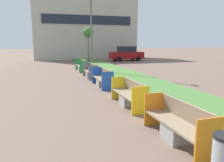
{
  "coord_description": "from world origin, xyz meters",
  "views": [
    {
      "loc": [
        -2.04,
        3.62,
        2.34
      ],
      "look_at": [
        0.9,
        12.98,
        0.6
      ],
      "focal_mm": 35.0,
      "sensor_mm": 36.0,
      "label": 1
    }
  ],
  "objects_px": {
    "bench_yellow_frame": "(129,96)",
    "street_lamp_post": "(91,9)",
    "bench_orange_frame": "(177,126)",
    "bench_green_frame": "(82,67)",
    "parked_car_distant": "(126,54)",
    "bench_grey_frame": "(91,72)",
    "sapling_tree_far": "(88,33)",
    "bench_blue_frame": "(103,80)"
  },
  "relations": [
    {
      "from": "bench_blue_frame",
      "to": "bench_orange_frame",
      "type": "bearing_deg",
      "value": -90.0
    },
    {
      "from": "bench_yellow_frame",
      "to": "bench_green_frame",
      "type": "xyz_separation_m",
      "value": [
        0.0,
        10.45,
        0.0
      ]
    },
    {
      "from": "bench_blue_frame",
      "to": "bench_green_frame",
      "type": "height_order",
      "value": "same"
    },
    {
      "from": "bench_yellow_frame",
      "to": "street_lamp_post",
      "type": "bearing_deg",
      "value": 86.25
    },
    {
      "from": "bench_orange_frame",
      "to": "bench_blue_frame",
      "type": "relative_size",
      "value": 1.02
    },
    {
      "from": "bench_yellow_frame",
      "to": "bench_grey_frame",
      "type": "relative_size",
      "value": 1.08
    },
    {
      "from": "bench_orange_frame",
      "to": "street_lamp_post",
      "type": "height_order",
      "value": "street_lamp_post"
    },
    {
      "from": "bench_yellow_frame",
      "to": "parked_car_distant",
      "type": "bearing_deg",
      "value": 69.15
    },
    {
      "from": "bench_yellow_frame",
      "to": "bench_green_frame",
      "type": "distance_m",
      "value": 10.45
    },
    {
      "from": "bench_blue_frame",
      "to": "street_lamp_post",
      "type": "bearing_deg",
      "value": 83.71
    },
    {
      "from": "bench_grey_frame",
      "to": "parked_car_distant",
      "type": "relative_size",
      "value": 0.48
    },
    {
      "from": "bench_green_frame",
      "to": "parked_car_distant",
      "type": "relative_size",
      "value": 0.55
    },
    {
      "from": "bench_green_frame",
      "to": "parked_car_distant",
      "type": "distance_m",
      "value": 11.17
    },
    {
      "from": "bench_yellow_frame",
      "to": "street_lamp_post",
      "type": "xyz_separation_m",
      "value": [
        0.61,
        9.33,
        4.41
      ]
    },
    {
      "from": "bench_blue_frame",
      "to": "parked_car_distant",
      "type": "xyz_separation_m",
      "value": [
        7.22,
        15.16,
        0.54
      ]
    },
    {
      "from": "bench_yellow_frame",
      "to": "bench_blue_frame",
      "type": "xyz_separation_m",
      "value": [
        -0.0,
        3.78,
        -0.0
      ]
    },
    {
      "from": "street_lamp_post",
      "to": "parked_car_distant",
      "type": "bearing_deg",
      "value": 55.52
    },
    {
      "from": "bench_yellow_frame",
      "to": "bench_green_frame",
      "type": "bearing_deg",
      "value": 89.99
    },
    {
      "from": "bench_blue_frame",
      "to": "bench_grey_frame",
      "type": "height_order",
      "value": "same"
    },
    {
      "from": "bench_grey_frame",
      "to": "bench_green_frame",
      "type": "bearing_deg",
      "value": 89.94
    },
    {
      "from": "bench_green_frame",
      "to": "sapling_tree_far",
      "type": "bearing_deg",
      "value": 74.29
    },
    {
      "from": "street_lamp_post",
      "to": "sapling_tree_far",
      "type": "relative_size",
      "value": 2.18
    },
    {
      "from": "bench_yellow_frame",
      "to": "bench_blue_frame",
      "type": "bearing_deg",
      "value": 90.0
    },
    {
      "from": "bench_orange_frame",
      "to": "street_lamp_post",
      "type": "bearing_deg",
      "value": 87.19
    },
    {
      "from": "bench_yellow_frame",
      "to": "street_lamp_post",
      "type": "distance_m",
      "value": 10.34
    },
    {
      "from": "bench_orange_frame",
      "to": "parked_car_distant",
      "type": "distance_m",
      "value": 23.21
    },
    {
      "from": "bench_green_frame",
      "to": "bench_orange_frame",
      "type": "bearing_deg",
      "value": -90.01
    },
    {
      "from": "parked_car_distant",
      "to": "street_lamp_post",
      "type": "bearing_deg",
      "value": -123.36
    },
    {
      "from": "bench_yellow_frame",
      "to": "street_lamp_post",
      "type": "height_order",
      "value": "street_lamp_post"
    },
    {
      "from": "bench_yellow_frame",
      "to": "bench_grey_frame",
      "type": "distance_m",
      "value": 6.88
    },
    {
      "from": "street_lamp_post",
      "to": "parked_car_distant",
      "type": "xyz_separation_m",
      "value": [
        6.61,
        9.62,
        -3.87
      ]
    },
    {
      "from": "bench_orange_frame",
      "to": "bench_grey_frame",
      "type": "relative_size",
      "value": 1.08
    },
    {
      "from": "bench_green_frame",
      "to": "parked_car_distant",
      "type": "bearing_deg",
      "value": 49.68
    },
    {
      "from": "street_lamp_post",
      "to": "bench_orange_frame",
      "type": "bearing_deg",
      "value": -92.81
    },
    {
      "from": "bench_orange_frame",
      "to": "bench_blue_frame",
      "type": "height_order",
      "value": "same"
    },
    {
      "from": "bench_grey_frame",
      "to": "sapling_tree_far",
      "type": "height_order",
      "value": "sapling_tree_far"
    },
    {
      "from": "bench_orange_frame",
      "to": "bench_yellow_frame",
      "type": "bearing_deg",
      "value": 90.0
    },
    {
      "from": "bench_orange_frame",
      "to": "bench_yellow_frame",
      "type": "distance_m",
      "value": 3.1
    },
    {
      "from": "bench_grey_frame",
      "to": "street_lamp_post",
      "type": "distance_m",
      "value": 5.08
    },
    {
      "from": "bench_blue_frame",
      "to": "sapling_tree_far",
      "type": "xyz_separation_m",
      "value": [
        2.02,
        13.84,
        3.05
      ]
    },
    {
      "from": "bench_blue_frame",
      "to": "street_lamp_post",
      "type": "xyz_separation_m",
      "value": [
        0.61,
        5.54,
        4.41
      ]
    },
    {
      "from": "bench_green_frame",
      "to": "sapling_tree_far",
      "type": "relative_size",
      "value": 0.58
    }
  ]
}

